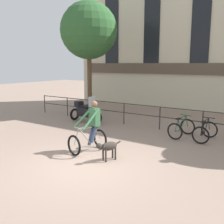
{
  "coord_description": "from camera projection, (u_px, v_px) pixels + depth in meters",
  "views": [
    {
      "loc": [
        4.64,
        -5.47,
        2.9
      ],
      "look_at": [
        -0.99,
        2.86,
        1.05
      ],
      "focal_mm": 42.0,
      "sensor_mm": 36.0,
      "label": 1
    }
  ],
  "objects": [
    {
      "name": "ground_plane",
      "position": [
        85.0,
        166.0,
        7.54
      ],
      "size": [
        60.0,
        60.0,
        0.0
      ],
      "primitive_type": "plane",
      "color": "gray"
    },
    {
      "name": "canal_railing",
      "position": [
        160.0,
        114.0,
        11.65
      ],
      "size": [
        15.05,
        0.05,
        1.05
      ],
      "color": "#2D2B28",
      "rests_on": "ground_plane"
    },
    {
      "name": "building_facade",
      "position": [
        202.0,
        34.0,
        15.65
      ],
      "size": [
        18.0,
        0.72,
        9.34
      ],
      "color": "beige",
      "rests_on": "ground_plane"
    },
    {
      "name": "cyclist_with_bike",
      "position": [
        91.0,
        129.0,
        8.73
      ],
      "size": [
        0.91,
        1.29,
        1.7
      ],
      "rotation": [
        0.0,
        0.0,
        -0.22
      ],
      "color": "black",
      "rests_on": "ground_plane"
    },
    {
      "name": "dog",
      "position": [
        108.0,
        147.0,
        7.92
      ],
      "size": [
        0.43,
        0.88,
        0.6
      ],
      "rotation": [
        0.0,
        0.0,
        -0.36
      ],
      "color": "#332D28",
      "rests_on": "ground_plane"
    },
    {
      "name": "parked_motorcycle",
      "position": [
        85.0,
        111.0,
        13.13
      ],
      "size": [
        1.83,
        0.83,
        1.35
      ],
      "rotation": [
        0.0,
        0.0,
        1.45
      ],
      "color": "black",
      "rests_on": "ground_plane"
    },
    {
      "name": "parked_bicycle_near_lamp",
      "position": [
        181.0,
        128.0,
        10.5
      ],
      "size": [
        0.82,
        1.2,
        0.86
      ],
      "rotation": [
        0.0,
        0.0,
        2.99
      ],
      "color": "black",
      "rests_on": "ground_plane"
    },
    {
      "name": "parked_bicycle_mid_left",
      "position": [
        205.0,
        132.0,
        9.99
      ],
      "size": [
        0.71,
        1.14,
        0.86
      ],
      "rotation": [
        0.0,
        0.0,
        3.09
      ],
      "color": "black",
      "rests_on": "ground_plane"
    },
    {
      "name": "tree_canalside_left",
      "position": [
        89.0,
        31.0,
        14.96
      ],
      "size": [
        3.26,
        3.26,
        6.42
      ],
      "color": "brown",
      "rests_on": "ground_plane"
    }
  ]
}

